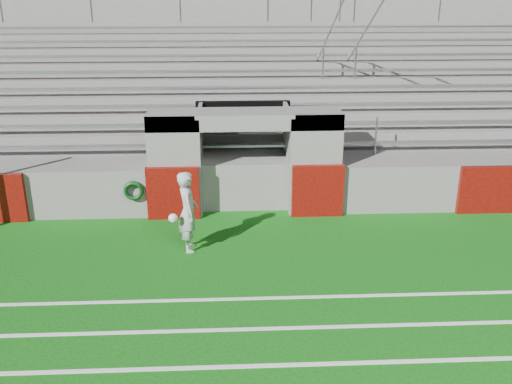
{
  "coord_description": "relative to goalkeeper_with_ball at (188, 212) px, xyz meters",
  "views": [
    {
      "loc": [
        -0.38,
        -10.34,
        5.64
      ],
      "look_at": [
        0.2,
        1.8,
        1.1
      ],
      "focal_mm": 40.0,
      "sensor_mm": 36.0,
      "label": 1
    }
  ],
  "objects": [
    {
      "name": "hose_coil",
      "position": [
        -1.45,
        1.75,
        -0.14
      ],
      "size": [
        0.5,
        0.14,
        0.5
      ],
      "color": "#0C3F13",
      "rests_on": "ground"
    },
    {
      "name": "stadium_structure",
      "position": [
        1.32,
        6.8,
        0.58
      ],
      "size": [
        26.0,
        8.48,
        5.42
      ],
      "color": "slate",
      "rests_on": "ground"
    },
    {
      "name": "ground",
      "position": [
        1.32,
        -1.17,
        -0.91
      ],
      "size": [
        90.0,
        90.0,
        0.0
      ],
      "primitive_type": "plane",
      "color": "#0D510E",
      "rests_on": "ground"
    },
    {
      "name": "goalkeeper_with_ball",
      "position": [
        0.0,
        0.0,
        0.0
      ],
      "size": [
        0.67,
        0.74,
        1.82
      ],
      "color": "#ABB1B4",
      "rests_on": "ground"
    }
  ]
}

